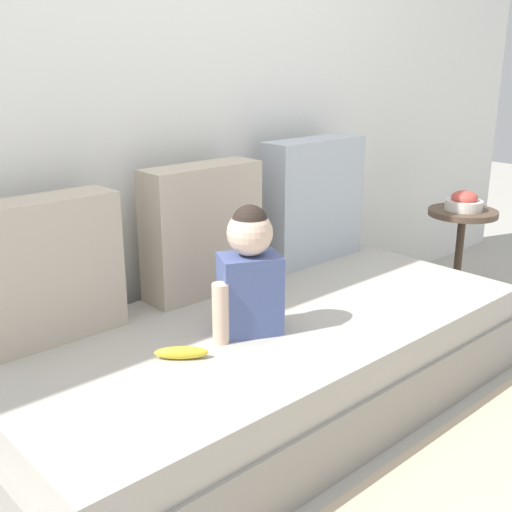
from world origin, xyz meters
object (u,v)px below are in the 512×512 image
object	(u,v)px
throw_pillow_left	(49,269)
side_table	(461,233)
throw_pillow_right	(313,200)
toddler	(250,271)
throw_pillow_center	(202,230)
fruit_bowl	(464,202)
couch	(268,363)
banana	(181,353)

from	to	relation	value
throw_pillow_left	side_table	size ratio (longest dim) A/B	0.95
throw_pillow_right	toddler	xyz separation A→B (m)	(-0.75, -0.41, -0.06)
throw_pillow_center	fruit_bowl	size ratio (longest dim) A/B	2.70
toddler	side_table	world-z (taller)	toddler
throw_pillow_left	throw_pillow_right	world-z (taller)	throw_pillow_right
throw_pillow_right	couch	bearing A→B (deg)	-149.25
couch	throw_pillow_left	distance (m)	0.85
throw_pillow_center	banana	world-z (taller)	throw_pillow_center
throw_pillow_left	side_table	xyz separation A→B (m)	(2.09, -0.29, -0.21)
couch	banana	world-z (taller)	banana
toddler	couch	bearing A→B (deg)	16.60
throw_pillow_center	fruit_bowl	world-z (taller)	throw_pillow_center
couch	fruit_bowl	distance (m)	1.50
side_table	fruit_bowl	bearing A→B (deg)	0.00
couch	toddler	world-z (taller)	toddler
banana	throw_pillow_right	bearing A→B (deg)	21.81
throw_pillow_left	side_table	world-z (taller)	throw_pillow_left
throw_pillow_right	fruit_bowl	bearing A→B (deg)	-19.36
throw_pillow_right	fruit_bowl	xyz separation A→B (m)	(0.82, -0.29, -0.08)
toddler	side_table	xyz separation A→B (m)	(1.58, 0.12, -0.19)
throw_pillow_left	throw_pillow_right	distance (m)	1.27
toddler	throw_pillow_center	bearing A→B (deg)	73.62
throw_pillow_center	throw_pillow_right	bearing A→B (deg)	0.00
fruit_bowl	side_table	bearing A→B (deg)	0.00
couch	throw_pillow_center	world-z (taller)	throw_pillow_center
couch	throw_pillow_left	bearing A→B (deg)	149.25
couch	side_table	xyz separation A→B (m)	(1.46, 0.09, 0.21)
throw_pillow_left	couch	bearing A→B (deg)	-30.75
couch	throw_pillow_right	bearing A→B (deg)	30.75
side_table	fruit_bowl	world-z (taller)	fruit_bowl
throw_pillow_right	toddler	size ratio (longest dim) A/B	1.25
side_table	fruit_bowl	size ratio (longest dim) A/B	2.67
throw_pillow_center	banana	size ratio (longest dim) A/B	3.00
toddler	fruit_bowl	bearing A→B (deg)	4.47
banana	fruit_bowl	distance (m)	1.88
throw_pillow_center	banana	bearing A→B (deg)	-134.75
toddler	fruit_bowl	world-z (taller)	toddler
throw_pillow_right	side_table	world-z (taller)	throw_pillow_right
throw_pillow_left	throw_pillow_center	world-z (taller)	throw_pillow_center
throw_pillow_right	toddler	distance (m)	0.86
throw_pillow_center	banana	xyz separation A→B (m)	(-0.42, -0.42, -0.23)
couch	fruit_bowl	bearing A→B (deg)	3.43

